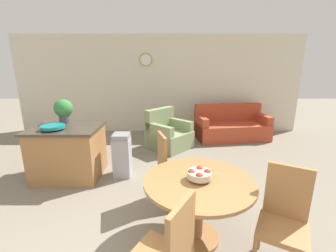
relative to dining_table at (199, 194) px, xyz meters
name	(u,v)px	position (x,y,z in m)	size (l,w,h in m)	color
wall_back	(159,85)	(-0.60, 4.35, 0.79)	(8.00, 0.09, 2.70)	beige
dining_table	(199,194)	(0.00, 0.00, 0.00)	(1.15, 1.15, 0.72)	#9E6B3D
dining_chair_near_left	(168,252)	(-0.33, -0.74, -0.02)	(0.57, 0.57, 0.99)	#9E6B3D
dining_chair_near_right	(285,216)	(0.74, -0.33, -0.02)	(0.57, 0.57, 0.99)	#9E6B3D
dining_chair_far_side	(171,165)	(-0.30, 0.76, -0.02)	(0.52, 0.52, 0.99)	#9E6B3D
fruit_bowl	(200,174)	(0.00, 0.00, 0.23)	(0.25, 0.25, 0.12)	#B7B29E
kitchen_island	(70,152)	(-2.01, 1.48, -0.11)	(1.10, 0.91, 0.89)	#9E6B3D
teal_bowl	(54,127)	(-2.13, 1.30, 0.38)	(0.36, 0.36, 0.07)	#147A7F
potted_plant	(64,110)	(-2.14, 1.75, 0.57)	(0.31, 0.31, 0.42)	#4C4C51
trash_bin	(123,155)	(-1.11, 1.52, -0.18)	(0.28, 0.32, 0.76)	#9E9EA3
couch	(232,127)	(1.35, 3.62, -0.26)	(1.92, 1.10, 0.88)	#B24228
armchair	(169,135)	(-0.32, 2.91, -0.26)	(1.16, 1.16, 0.90)	gray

